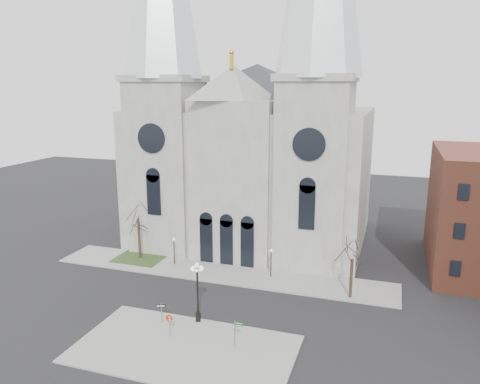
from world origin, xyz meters
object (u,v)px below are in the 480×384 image
(stop_sign, at_px, (170,320))
(one_way_sign, at_px, (161,309))
(street_name_sign, at_px, (236,332))
(globe_lamp, at_px, (197,285))

(stop_sign, distance_m, one_way_sign, 2.71)
(stop_sign, distance_m, street_name_sign, 5.89)
(stop_sign, bearing_deg, street_name_sign, 24.67)
(street_name_sign, bearing_deg, one_way_sign, 164.69)
(globe_lamp, distance_m, street_name_sign, 5.97)
(stop_sign, xyz_separation_m, globe_lamp, (1.21, 3.25, 2.04))
(globe_lamp, relative_size, street_name_sign, 2.42)
(globe_lamp, height_order, one_way_sign, globe_lamp)
(one_way_sign, relative_size, street_name_sign, 0.80)
(globe_lamp, distance_m, one_way_sign, 4.00)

